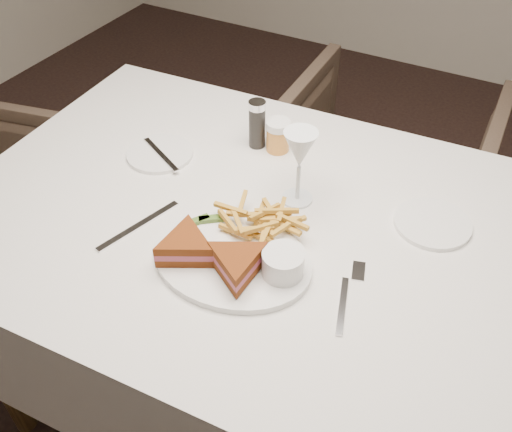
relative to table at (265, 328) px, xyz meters
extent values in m
cube|color=silver|center=(0.00, 0.00, 0.00)|extent=(1.41, 0.97, 0.75)
imported|color=#46362B|center=(0.04, 0.80, -0.02)|extent=(0.70, 0.66, 0.70)
ellipsoid|color=white|center=(0.00, -0.14, 0.38)|extent=(0.33, 0.26, 0.01)
cube|color=silver|center=(-0.23, -0.15, 0.38)|extent=(0.07, 0.20, 0.00)
cylinder|color=white|center=(-0.34, 0.08, 0.38)|extent=(0.16, 0.16, 0.01)
cylinder|color=white|center=(0.31, 0.15, 0.38)|extent=(0.16, 0.16, 0.01)
cylinder|color=black|center=(-0.15, 0.23, 0.44)|extent=(0.04, 0.04, 0.12)
cylinder|color=orange|center=(-0.10, 0.24, 0.42)|extent=(0.06, 0.06, 0.08)
cube|color=#436724|center=(-0.09, -0.07, 0.40)|extent=(0.05, 0.05, 0.01)
cube|color=#436724|center=(-0.12, -0.09, 0.40)|extent=(0.04, 0.06, 0.01)
cylinder|color=white|center=(0.10, -0.13, 0.42)|extent=(0.08, 0.08, 0.05)
camera|label=1|loc=(0.40, -0.80, 1.19)|focal=40.00mm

